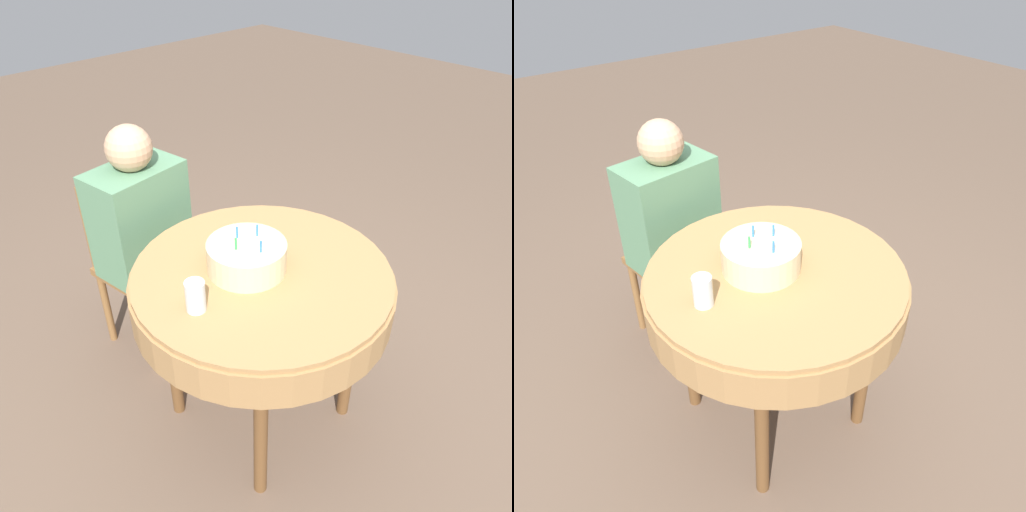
% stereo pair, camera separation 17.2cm
% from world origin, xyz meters
% --- Properties ---
extents(ground_plane, '(12.00, 12.00, 0.00)m').
position_xyz_m(ground_plane, '(0.00, 0.00, 0.00)').
color(ground_plane, brown).
extents(dining_table, '(0.95, 0.95, 0.78)m').
position_xyz_m(dining_table, '(0.00, 0.00, 0.68)').
color(dining_table, '#9E7547').
rests_on(dining_table, ground_plane).
extents(chair, '(0.42, 0.42, 0.87)m').
position_xyz_m(chair, '(-0.06, 0.77, 0.48)').
color(chair, brown).
rests_on(chair, ground_plane).
extents(person, '(0.43, 0.37, 1.13)m').
position_xyz_m(person, '(-0.05, 0.69, 0.68)').
color(person, tan).
rests_on(person, ground_plane).
extents(birthday_cake, '(0.28, 0.28, 0.15)m').
position_xyz_m(birthday_cake, '(-0.03, 0.04, 0.83)').
color(birthday_cake, beige).
rests_on(birthday_cake, dining_table).
extents(drinking_glass, '(0.07, 0.07, 0.11)m').
position_xyz_m(drinking_glass, '(-0.29, -0.00, 0.83)').
color(drinking_glass, silver).
rests_on(drinking_glass, dining_table).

